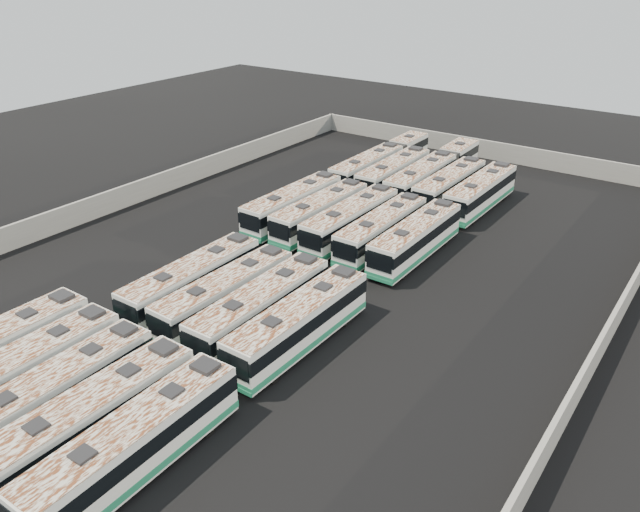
{
  "coord_description": "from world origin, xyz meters",
  "views": [
    {
      "loc": [
        26.71,
        -35.16,
        23.04
      ],
      "look_at": [
        1.6,
        0.04,
        1.6
      ],
      "focal_mm": 35.0,
      "sensor_mm": 36.0,
      "label": 1
    }
  ],
  "objects_px": {
    "bus_midback_center": "(351,220)",
    "bus_back_left": "(393,174)",
    "bus_back_far_left": "(381,161)",
    "bus_midback_left": "(320,213)",
    "bus_back_far_right": "(480,192)",
    "bus_midback_far_left": "(293,205)",
    "bus_midfront_far_right": "(299,323)",
    "bus_back_center": "(434,171)",
    "bus_front_left": "(22,373)",
    "bus_midfront_center": "(226,295)",
    "bus_midback_far_right": "(416,238)",
    "bus_front_far_right": "(134,444)",
    "bus_front_center": "(55,394)",
    "bus_midfront_right": "(261,308)",
    "bus_midfront_left": "(193,281)",
    "bus_midback_right": "(381,230)",
    "bus_front_right": "(90,420)",
    "bus_back_right": "(449,186)"
  },
  "relations": [
    {
      "from": "bus_front_far_right",
      "to": "bus_back_far_right",
      "type": "relative_size",
      "value": 1.01
    },
    {
      "from": "bus_midback_left",
      "to": "bus_back_center",
      "type": "distance_m",
      "value": 16.62
    },
    {
      "from": "bus_midback_far_left",
      "to": "bus_midback_right",
      "type": "height_order",
      "value": "bus_midback_far_left"
    },
    {
      "from": "bus_back_left",
      "to": "bus_midback_far_right",
      "type": "bearing_deg",
      "value": -55.05
    },
    {
      "from": "bus_front_left",
      "to": "bus_midback_far_right",
      "type": "bearing_deg",
      "value": 71.36
    },
    {
      "from": "bus_midback_far_left",
      "to": "bus_midfront_far_right",
      "type": "bearing_deg",
      "value": -50.67
    },
    {
      "from": "bus_midfront_right",
      "to": "bus_back_left",
      "type": "xyz_separation_m",
      "value": [
        -6.31,
        28.8,
        -0.02
      ]
    },
    {
      "from": "bus_midback_left",
      "to": "bus_back_far_right",
      "type": "distance_m",
      "value": 16.33
    },
    {
      "from": "bus_front_right",
      "to": "bus_midfront_far_right",
      "type": "distance_m",
      "value": 13.62
    },
    {
      "from": "bus_front_left",
      "to": "bus_front_far_right",
      "type": "xyz_separation_m",
      "value": [
        9.57,
        -0.04,
        0.04
      ]
    },
    {
      "from": "bus_midfront_right",
      "to": "bus_midback_far_left",
      "type": "relative_size",
      "value": 1.0
    },
    {
      "from": "bus_front_left",
      "to": "bus_midback_far_left",
      "type": "xyz_separation_m",
      "value": [
        -3.24,
        28.89,
        0.03
      ]
    },
    {
      "from": "bus_front_center",
      "to": "bus_midback_far_right",
      "type": "xyz_separation_m",
      "value": [
        6.38,
        28.86,
        0.03
      ]
    },
    {
      "from": "bus_midfront_left",
      "to": "bus_midback_far_right",
      "type": "height_order",
      "value": "same"
    },
    {
      "from": "bus_midback_far_right",
      "to": "bus_back_far_right",
      "type": "bearing_deg",
      "value": 89.09
    },
    {
      "from": "bus_midback_far_left",
      "to": "bus_back_center",
      "type": "bearing_deg",
      "value": 69.26
    },
    {
      "from": "bus_front_far_right",
      "to": "bus_back_left",
      "type": "distance_m",
      "value": 43.07
    },
    {
      "from": "bus_midfront_far_right",
      "to": "bus_back_center",
      "type": "bearing_deg",
      "value": 101.54
    },
    {
      "from": "bus_back_far_left",
      "to": "bus_back_left",
      "type": "distance_m",
      "value": 4.56
    },
    {
      "from": "bus_midback_left",
      "to": "bus_back_left",
      "type": "bearing_deg",
      "value": 90.4
    },
    {
      "from": "bus_front_center",
      "to": "bus_midback_right",
      "type": "bearing_deg",
      "value": 82.38
    },
    {
      "from": "bus_back_far_left",
      "to": "bus_back_far_right",
      "type": "relative_size",
      "value": 1.5
    },
    {
      "from": "bus_front_center",
      "to": "bus_back_left",
      "type": "xyz_separation_m",
      "value": [
        -3.11,
        41.93,
        0.04
      ]
    },
    {
      "from": "bus_midfront_center",
      "to": "bus_midback_far_left",
      "type": "bearing_deg",
      "value": 113.23
    },
    {
      "from": "bus_midback_left",
      "to": "bus_back_left",
      "type": "height_order",
      "value": "bus_back_left"
    },
    {
      "from": "bus_midback_left",
      "to": "bus_back_center",
      "type": "relative_size",
      "value": 0.63
    },
    {
      "from": "bus_midback_center",
      "to": "bus_back_far_left",
      "type": "height_order",
      "value": "bus_midback_center"
    },
    {
      "from": "bus_midfront_far_right",
      "to": "bus_midback_right",
      "type": "distance_m",
      "value": 16.05
    },
    {
      "from": "bus_front_right",
      "to": "bus_back_far_right",
      "type": "xyz_separation_m",
      "value": [
        3.26,
        42.18,
        -0.01
      ]
    },
    {
      "from": "bus_midfront_far_right",
      "to": "bus_midback_far_right",
      "type": "xyz_separation_m",
      "value": [
        -0.01,
        15.8,
        -0.02
      ]
    },
    {
      "from": "bus_back_left",
      "to": "bus_back_far_right",
      "type": "bearing_deg",
      "value": -0.75
    },
    {
      "from": "bus_midfront_right",
      "to": "bus_midback_left",
      "type": "relative_size",
      "value": 1.03
    },
    {
      "from": "bus_midfront_right",
      "to": "bus_back_far_right",
      "type": "height_order",
      "value": "bus_midfront_right"
    },
    {
      "from": "bus_midfront_center",
      "to": "bus_midback_far_right",
      "type": "bearing_deg",
      "value": 69.3
    },
    {
      "from": "bus_midback_right",
      "to": "bus_midback_far_right",
      "type": "bearing_deg",
      "value": 0.75
    },
    {
      "from": "bus_back_left",
      "to": "bus_back_right",
      "type": "bearing_deg",
      "value": 0.08
    },
    {
      "from": "bus_midback_center",
      "to": "bus_back_left",
      "type": "distance_m",
      "value": 13.41
    },
    {
      "from": "bus_midfront_right",
      "to": "bus_midback_far_left",
      "type": "xyz_separation_m",
      "value": [
        -9.54,
        15.75,
        -0.0
      ]
    },
    {
      "from": "bus_front_left",
      "to": "bus_midfront_center",
      "type": "bearing_deg",
      "value": 76.13
    },
    {
      "from": "bus_back_right",
      "to": "bus_midfront_far_right",
      "type": "bearing_deg",
      "value": -83.35
    },
    {
      "from": "bus_midfront_right",
      "to": "bus_midfront_far_right",
      "type": "bearing_deg",
      "value": -1.92
    },
    {
      "from": "bus_front_center",
      "to": "bus_back_left",
      "type": "height_order",
      "value": "bus_back_left"
    },
    {
      "from": "bus_midback_center",
      "to": "bus_back_far_left",
      "type": "bearing_deg",
      "value": 111.86
    },
    {
      "from": "bus_front_far_right",
      "to": "bus_midfront_center",
      "type": "bearing_deg",
      "value": 114.86
    },
    {
      "from": "bus_midback_far_right",
      "to": "bus_back_far_left",
      "type": "distance_m",
      "value": 20.66
    },
    {
      "from": "bus_front_far_right",
      "to": "bus_midback_far_right",
      "type": "bearing_deg",
      "value": 88.96
    },
    {
      "from": "bus_midback_left",
      "to": "bus_front_left",
      "type": "bearing_deg",
      "value": -88.86
    },
    {
      "from": "bus_front_center",
      "to": "bus_midfront_left",
      "type": "distance_m",
      "value": 13.53
    },
    {
      "from": "bus_front_far_right",
      "to": "bus_midfront_far_right",
      "type": "bearing_deg",
      "value": 89.12
    },
    {
      "from": "bus_front_left",
      "to": "bus_back_far_left",
      "type": "distance_m",
      "value": 45.23
    }
  ]
}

